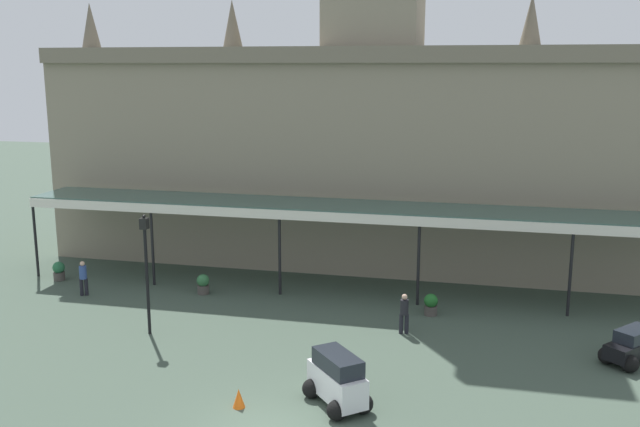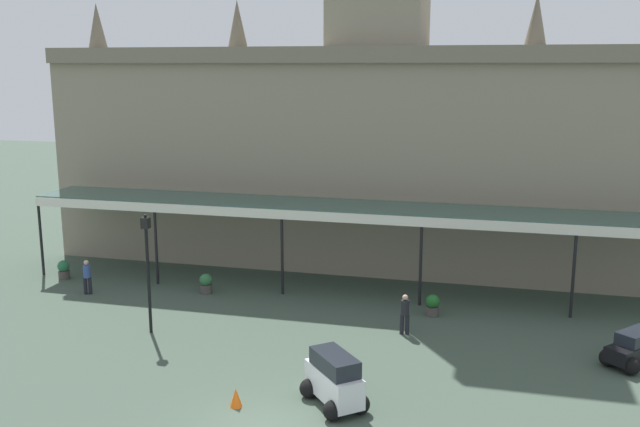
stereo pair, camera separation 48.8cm
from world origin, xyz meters
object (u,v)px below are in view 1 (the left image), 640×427
(car_white_van, at_px, (337,382))
(pedestrian_near_entrance, at_px, (404,312))
(planter_near_kerb, at_px, (59,271))
(planter_forecourt_centre, at_px, (203,284))
(traffic_cone, at_px, (239,398))
(planter_by_canopy, at_px, (431,304))
(victorian_lamppost, at_px, (146,261))
(car_black_estate, at_px, (631,348))
(pedestrian_crossing_forecourt, at_px, (83,277))

(car_white_van, xyz_separation_m, pedestrian_near_entrance, (1.36, 6.72, 0.10))
(planter_near_kerb, bearing_deg, planter_forecourt_centre, -2.81)
(traffic_cone, bearing_deg, planter_by_canopy, 62.21)
(pedestrian_near_entrance, height_order, planter_forecourt_centre, pedestrian_near_entrance)
(victorian_lamppost, xyz_separation_m, planter_by_canopy, (10.94, 4.81, -2.57))
(pedestrian_near_entrance, bearing_deg, car_white_van, -101.44)
(car_black_estate, height_order, pedestrian_near_entrance, pedestrian_near_entrance)
(planter_near_kerb, bearing_deg, car_white_van, -31.30)
(traffic_cone, relative_size, planter_by_canopy, 0.65)
(pedestrian_near_entrance, distance_m, traffic_cone, 8.76)
(car_black_estate, height_order, pedestrian_crossing_forecourt, pedestrian_crossing_forecourt)
(pedestrian_crossing_forecourt, distance_m, planter_near_kerb, 3.22)
(planter_by_canopy, bearing_deg, planter_forecourt_centre, 177.39)
(pedestrian_near_entrance, height_order, pedestrian_crossing_forecourt, same)
(planter_by_canopy, bearing_deg, car_white_van, -103.81)
(planter_forecourt_centre, bearing_deg, car_white_van, -48.46)
(victorian_lamppost, bearing_deg, car_white_van, -26.56)
(planter_near_kerb, xyz_separation_m, planter_forecourt_centre, (7.97, -0.39, 0.00))
(car_black_estate, relative_size, planter_forecourt_centre, 2.50)
(traffic_cone, xyz_separation_m, planter_by_canopy, (5.27, 10.00, 0.18))
(pedestrian_near_entrance, xyz_separation_m, planter_near_kerb, (-17.87, 3.32, -0.42))
(planter_forecourt_centre, bearing_deg, traffic_cone, -62.22)
(car_black_estate, height_order, planter_forecourt_centre, car_black_estate)
(car_white_van, relative_size, planter_near_kerb, 2.66)
(car_white_van, bearing_deg, planter_by_canopy, 76.19)
(pedestrian_crossing_forecourt, xyz_separation_m, planter_by_canopy, (16.20, 1.02, -0.42))
(planter_near_kerb, relative_size, planter_forecourt_centre, 1.00)
(planter_forecourt_centre, bearing_deg, planter_by_canopy, -2.61)
(traffic_cone, bearing_deg, planter_forecourt_centre, 117.78)
(car_black_estate, distance_m, car_white_van, 11.36)
(planter_by_canopy, bearing_deg, pedestrian_near_entrance, -110.07)
(car_white_van, relative_size, planter_by_canopy, 2.66)
(pedestrian_near_entrance, xyz_separation_m, planter_forecourt_centre, (-9.90, 2.93, -0.42))
(car_black_estate, bearing_deg, pedestrian_crossing_forecourt, 174.27)
(victorian_lamppost, bearing_deg, pedestrian_crossing_forecourt, 144.22)
(car_black_estate, xyz_separation_m, planter_forecourt_centre, (-18.34, 3.90, -0.07))
(car_black_estate, xyz_separation_m, planter_near_kerb, (-26.31, 4.29, -0.07))
(pedestrian_crossing_forecourt, bearing_deg, victorian_lamppost, -35.78)
(car_black_estate, distance_m, pedestrian_near_entrance, 8.50)
(planter_near_kerb, distance_m, planter_forecourt_centre, 7.98)
(planter_near_kerb, bearing_deg, victorian_lamppost, -36.05)
(pedestrian_near_entrance, bearing_deg, planter_near_kerb, 169.47)
(car_black_estate, height_order, planter_near_kerb, car_black_estate)
(car_white_van, bearing_deg, planter_forecourt_centre, 131.54)
(car_white_van, height_order, planter_by_canopy, car_white_van)
(planter_forecourt_centre, bearing_deg, victorian_lamppost, -91.56)
(car_white_van, bearing_deg, car_black_estate, 30.42)
(planter_near_kerb, bearing_deg, traffic_cone, -38.88)
(pedestrian_near_entrance, relative_size, victorian_lamppost, 0.34)
(pedestrian_near_entrance, relative_size, planter_forecourt_centre, 1.74)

